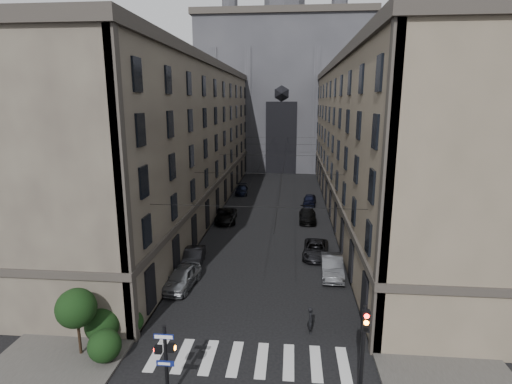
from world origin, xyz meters
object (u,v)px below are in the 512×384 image
(car_right_midnear, at_px, (316,249))
(car_right_midfar, at_px, (308,216))
(pedestrian, at_px, (311,320))
(car_right_near, at_px, (332,266))
(car_right_far, at_px, (310,200))
(car_left_near, at_px, (182,277))
(car_left_midfar, at_px, (226,216))
(car_left_far, at_px, (242,190))
(pedestrian_signal_left, at_px, (166,358))
(traffic_light_right, at_px, (363,345))
(gothic_tower, at_px, (283,84))
(car_left_midnear, at_px, (194,257))

(car_right_midnear, distance_m, car_right_midfar, 11.11)
(pedestrian, bearing_deg, car_right_midnear, -3.63)
(car_right_near, bearing_deg, car_right_midfar, 97.22)
(car_right_midnear, distance_m, car_right_far, 18.97)
(pedestrian, bearing_deg, car_left_near, 61.78)
(car_left_midfar, bearing_deg, car_right_far, 35.59)
(car_right_midnear, bearing_deg, car_right_far, 94.56)
(car_left_far, distance_m, car_right_midnear, 26.71)
(car_right_near, bearing_deg, pedestrian_signal_left, -119.68)
(pedestrian_signal_left, bearing_deg, car_left_midfar, 93.93)
(car_left_near, xyz_separation_m, car_left_midfar, (0.54, 17.44, -0.08))
(car_right_midnear, height_order, car_right_far, car_right_far)
(traffic_light_right, relative_size, car_left_near, 1.09)
(gothic_tower, height_order, car_left_midfar, gothic_tower)
(car_left_near, bearing_deg, car_right_midfar, 66.95)
(traffic_light_right, xyz_separation_m, car_right_midnear, (-1.03, 18.71, -2.60))
(car_right_midfar, bearing_deg, car_right_near, -83.63)
(car_right_midfar, bearing_deg, car_left_near, -118.36)
(car_left_midnear, bearing_deg, pedestrian, -49.64)
(car_left_midnear, xyz_separation_m, car_left_far, (0.72, 27.80, -0.10))
(pedestrian_signal_left, bearing_deg, pedestrian, 42.57)
(gothic_tower, relative_size, car_right_midfar, 11.74)
(car_right_near, height_order, pedestrian, pedestrian)
(gothic_tower, distance_m, car_right_midfar, 46.67)
(car_left_near, bearing_deg, pedestrian, -22.97)
(traffic_light_right, height_order, car_right_midnear, traffic_light_right)
(pedestrian_signal_left, bearing_deg, car_right_midfar, 75.68)
(pedestrian_signal_left, xyz_separation_m, car_left_far, (-1.96, 43.88, -1.67))
(pedestrian, bearing_deg, car_left_midnear, 46.48)
(car_left_far, bearing_deg, pedestrian, -80.81)
(car_left_near, distance_m, car_right_far, 28.37)
(car_right_far, height_order, pedestrian, pedestrian)
(pedestrian_signal_left, relative_size, traffic_light_right, 0.77)
(car_right_near, bearing_deg, car_left_midnear, 176.76)
(car_left_midnear, relative_size, car_left_far, 1.01)
(pedestrian_signal_left, distance_m, car_left_near, 12.23)
(car_left_near, height_order, car_right_far, car_left_near)
(traffic_light_right, height_order, car_left_midnear, traffic_light_right)
(car_left_near, height_order, car_right_near, car_left_near)
(traffic_light_right, relative_size, car_left_midfar, 0.99)
(pedestrian_signal_left, height_order, car_left_near, pedestrian_signal_left)
(car_right_midfar, xyz_separation_m, pedestrian, (-0.64, -23.73, 0.14))
(car_left_far, distance_m, car_right_midfar, 16.73)
(car_right_midnear, xyz_separation_m, car_right_midfar, (-0.37, 11.10, 0.03))
(car_right_far, bearing_deg, car_right_near, -82.48)
(car_left_near, relative_size, car_right_midnear, 0.96)
(gothic_tower, distance_m, car_left_far, 34.63)
(gothic_tower, bearing_deg, car_right_far, -82.34)
(pedestrian_signal_left, distance_m, car_right_midnear, 20.83)
(traffic_light_right, relative_size, car_right_far, 1.24)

